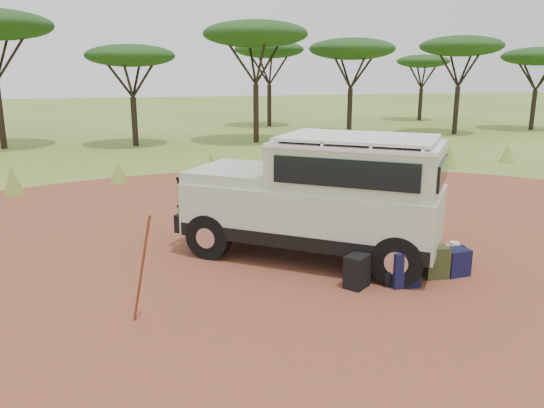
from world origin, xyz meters
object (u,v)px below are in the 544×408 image
object	(u,v)px
safari_vehicle	(320,200)
hard_case	(453,256)
walking_staff	(142,269)
backpack_navy	(404,269)
backpack_black	(357,271)
duffel_navy	(456,262)
backpack_olive	(436,262)

from	to	relation	value
safari_vehicle	hard_case	bearing A→B (deg)	12.58
walking_staff	backpack_navy	size ratio (longest dim) A/B	2.66
backpack_black	duffel_navy	xyz separation A→B (m)	(1.93, -0.01, -0.04)
backpack_black	hard_case	xyz separation A→B (m)	(2.21, 0.45, -0.11)
walking_staff	duffel_navy	distance (m)	5.46
backpack_black	hard_case	bearing A→B (deg)	-23.90
backpack_olive	hard_case	xyz separation A→B (m)	(0.69, 0.45, -0.11)
walking_staff	hard_case	distance (m)	5.78
backpack_olive	duffel_navy	xyz separation A→B (m)	(0.41, -0.01, -0.04)
hard_case	backpack_navy	bearing A→B (deg)	-138.90
backpack_navy	duffel_navy	bearing A→B (deg)	13.68
backpack_navy	hard_case	bearing A→B (deg)	29.38
backpack_black	hard_case	world-z (taller)	backpack_black
backpack_navy	backpack_olive	xyz separation A→B (m)	(0.72, 0.17, -0.02)
backpack_black	backpack_navy	distance (m)	0.81
safari_vehicle	walking_staff	world-z (taller)	safari_vehicle
walking_staff	duffel_navy	xyz separation A→B (m)	(5.43, 0.24, -0.56)
duffel_navy	hard_case	size ratio (longest dim) A/B	1.01
backpack_black	duffel_navy	bearing A→B (deg)	-35.69
backpack_black	backpack_olive	xyz separation A→B (m)	(1.52, 0.00, 0.00)
backpack_black	duffel_navy	world-z (taller)	backpack_black
walking_staff	backpack_olive	xyz separation A→B (m)	(5.01, 0.25, -0.52)
safari_vehicle	backpack_black	world-z (taller)	safari_vehicle
backpack_olive	backpack_navy	bearing A→B (deg)	-160.20
duffel_navy	hard_case	bearing A→B (deg)	55.40
backpack_olive	hard_case	size ratio (longest dim) A/B	1.18
walking_staff	duffel_navy	world-z (taller)	walking_staff
duffel_navy	hard_case	xyz separation A→B (m)	(0.28, 0.46, -0.07)
walking_staff	safari_vehicle	bearing A→B (deg)	-36.66
backpack_olive	hard_case	bearing A→B (deg)	40.24
backpack_olive	duffel_navy	size ratio (longest dim) A/B	1.17
walking_staff	backpack_black	xyz separation A→B (m)	(3.50, 0.25, -0.52)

